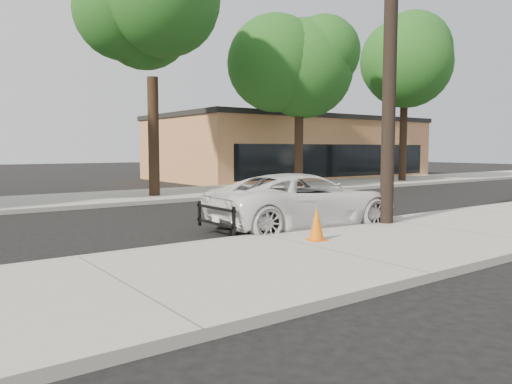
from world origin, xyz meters
TOP-DOWN VIEW (x-y plane):
  - ground at (0.00, 0.00)m, footprint 120.00×120.00m
  - near_sidewalk at (0.00, -4.30)m, footprint 90.00×4.40m
  - far_sidewalk at (0.00, 8.50)m, footprint 90.00×5.00m
  - curb_near at (0.00, -2.10)m, footprint 90.00×0.12m
  - building_main at (16.00, 16.00)m, footprint 18.00×10.00m
  - utility_pole at (3.60, -2.70)m, footprint 1.40×0.34m
  - tree_c at (2.22, 7.64)m, footprint 4.96×4.80m
  - tree_d at (10.20, 7.95)m, footprint 4.50×4.35m
  - tree_e at (18.21, 7.74)m, footprint 4.80×4.65m
  - police_cruiser at (1.99, -1.33)m, footprint 5.29×2.82m
  - traffic_cone at (0.47, -3.45)m, footprint 0.42×0.42m

SIDE VIEW (x-z plane):
  - ground at x=0.00m, z-range 0.00..0.00m
  - near_sidewalk at x=0.00m, z-range 0.00..0.15m
  - far_sidewalk at x=0.00m, z-range 0.00..0.15m
  - curb_near at x=0.00m, z-range -0.01..0.15m
  - traffic_cone at x=0.47m, z-range 0.14..0.85m
  - police_cruiser at x=1.99m, z-range 0.00..1.42m
  - building_main at x=16.00m, z-range 0.00..4.00m
  - utility_pole at x=3.60m, z-range 0.20..9.20m
  - tree_d at x=10.20m, z-range 1.99..10.74m
  - tree_e at x=18.21m, z-range 2.07..11.32m
  - tree_c at x=2.22m, z-range 2.13..11.68m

